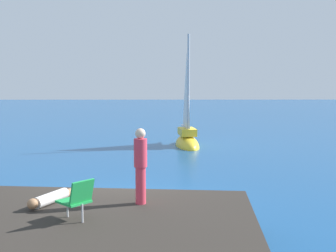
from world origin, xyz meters
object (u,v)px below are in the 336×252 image
(sailboat_near, at_px, (187,140))
(person_standing, at_px, (141,164))
(person_sunbather, at_px, (55,197))
(beach_chair, at_px, (77,198))

(sailboat_near, distance_m, person_standing, 13.91)
(sailboat_near, bearing_deg, person_sunbather, -21.38)
(person_sunbather, distance_m, person_standing, 2.01)
(sailboat_near, height_order, person_standing, sailboat_near)
(person_standing, distance_m, beach_chair, 1.62)
(person_standing, height_order, beach_chair, person_standing)
(person_standing, xyz_separation_m, beach_chair, (-1.12, -1.09, -0.42))
(person_sunbather, relative_size, beach_chair, 2.05)
(sailboat_near, relative_size, person_standing, 4.11)
(sailboat_near, relative_size, beach_chair, 8.34)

